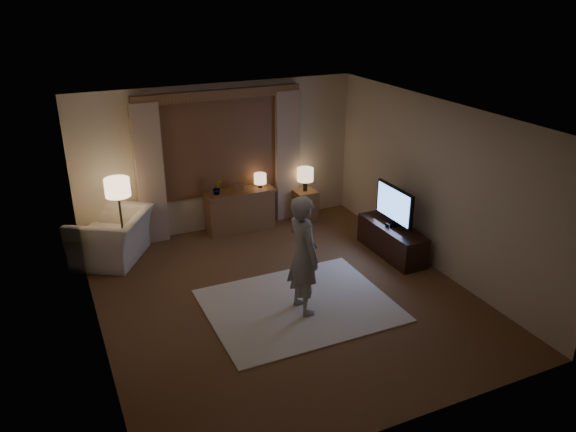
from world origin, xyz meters
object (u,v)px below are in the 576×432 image
side_table (305,205)px  tv_stand (392,240)px  sideboard (240,211)px  armchair (112,237)px  person (303,255)px

side_table → tv_stand: side_table is taller
sideboard → side_table: 1.28m
armchair → person: (2.09, -2.65, 0.45)m
sideboard → person: (-0.17, -2.92, 0.50)m
side_table → person: person is taller
tv_stand → side_table: bearing=108.1°
sideboard → side_table: bearing=-2.2°
armchair → tv_stand: size_ratio=0.86×
armchair → person: person is taller
side_table → person: bearing=-116.7°
sideboard → person: 2.96m
armchair → sideboard: bearing=128.2°
armchair → side_table: (3.53, 0.22, -0.11)m
side_table → armchair: bearing=-176.5°
side_table → person: (-1.44, -2.87, 0.57)m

